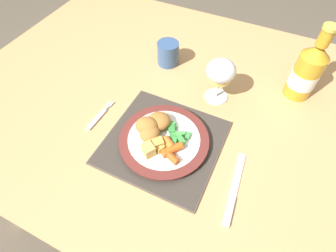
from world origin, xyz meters
name	(u,v)px	position (x,y,z in m)	size (l,w,h in m)	color
ground_plane	(170,191)	(0.00, 0.00, 0.00)	(6.00, 6.00, 0.00)	brown
dining_table	(171,112)	(0.00, 0.00, 0.66)	(1.35, 1.03, 0.74)	tan
placemat	(163,142)	(0.06, -0.17, 0.74)	(0.30, 0.29, 0.01)	brown
dinner_plate	(164,140)	(0.06, -0.18, 0.76)	(0.24, 0.24, 0.02)	white
breaded_croquettes	(152,126)	(0.02, -0.17, 0.79)	(0.10, 0.12, 0.04)	#A87033
green_beans_pile	(176,134)	(0.09, -0.15, 0.77)	(0.07, 0.07, 0.02)	#338438
glazed_carrots	(169,149)	(0.09, -0.21, 0.78)	(0.08, 0.07, 0.02)	#CC5119
fork	(99,117)	(-0.15, -0.18, 0.74)	(0.02, 0.12, 0.01)	silver
table_knife	(233,194)	(0.27, -0.23, 0.74)	(0.03, 0.20, 0.01)	silver
wine_glass	(221,73)	(0.13, 0.05, 0.84)	(0.09, 0.09, 0.14)	silver
bottle	(307,71)	(0.35, 0.18, 0.83)	(0.08, 0.08, 0.24)	gold
roast_potatoes	(154,147)	(0.05, -0.22, 0.78)	(0.06, 0.07, 0.03)	gold
drinking_cup	(168,53)	(-0.08, 0.14, 0.78)	(0.07, 0.07, 0.08)	#385684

